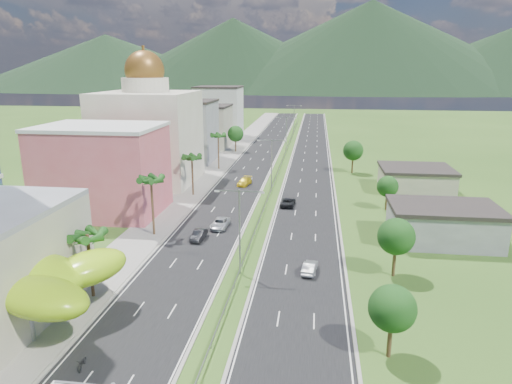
% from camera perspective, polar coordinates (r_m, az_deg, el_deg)
% --- Properties ---
extents(ground, '(500.00, 500.00, 0.00)m').
position_cam_1_polar(ground, '(49.59, -3.97, -15.10)').
color(ground, '#2D5119').
rests_on(ground, ground).
extents(road_left, '(11.00, 260.00, 0.04)m').
position_cam_1_polar(road_left, '(135.22, 0.44, 4.60)').
color(road_left, black).
rests_on(road_left, ground).
extents(road_right, '(11.00, 260.00, 0.04)m').
position_cam_1_polar(road_right, '(134.23, 6.82, 4.41)').
color(road_right, black).
rests_on(road_right, ground).
extents(sidewalk_left, '(7.00, 260.00, 0.12)m').
position_cam_1_polar(sidewalk_left, '(136.69, -3.53, 4.70)').
color(sidewalk_left, gray).
rests_on(sidewalk_left, ground).
extents(median_guardrail, '(0.10, 216.06, 0.76)m').
position_cam_1_polar(median_guardrail, '(116.79, 3.00, 3.17)').
color(median_guardrail, gray).
rests_on(median_guardrail, ground).
extents(streetlight_median_b, '(6.04, 0.25, 11.00)m').
position_cam_1_polar(streetlight_median_b, '(55.71, -2.07, -3.91)').
color(streetlight_median_b, gray).
rests_on(streetlight_median_b, ground).
extents(streetlight_median_c, '(6.04, 0.25, 11.00)m').
position_cam_1_polar(streetlight_median_c, '(94.09, 1.97, 4.05)').
color(streetlight_median_c, gray).
rests_on(streetlight_median_c, ground).
extents(streetlight_median_d, '(6.04, 0.25, 11.00)m').
position_cam_1_polar(streetlight_median_d, '(138.37, 3.81, 7.63)').
color(streetlight_median_d, gray).
rests_on(streetlight_median_d, ground).
extents(streetlight_median_e, '(6.04, 0.25, 11.00)m').
position_cam_1_polar(streetlight_median_e, '(183.00, 4.77, 9.48)').
color(streetlight_median_e, gray).
rests_on(streetlight_median_e, ground).
extents(lime_canopy, '(18.00, 15.00, 7.40)m').
position_cam_1_polar(lime_canopy, '(51.66, -27.67, -9.43)').
color(lime_canopy, '#9BD514').
rests_on(lime_canopy, ground).
extents(pink_shophouse, '(20.00, 15.00, 15.00)m').
position_cam_1_polar(pink_shophouse, '(84.40, -18.59, 2.47)').
color(pink_shophouse, '#D15561').
rests_on(pink_shophouse, ground).
extents(domed_building, '(20.00, 20.00, 28.70)m').
position_cam_1_polar(domed_building, '(104.55, -13.31, 7.34)').
color(domed_building, beige).
rests_on(domed_building, ground).
extents(midrise_grey, '(16.00, 15.00, 16.00)m').
position_cam_1_polar(midrise_grey, '(128.18, -8.88, 7.44)').
color(midrise_grey, gray).
rests_on(midrise_grey, ground).
extents(midrise_beige, '(16.00, 15.00, 13.00)m').
position_cam_1_polar(midrise_beige, '(149.43, -6.49, 8.04)').
color(midrise_beige, '#A39D86').
rests_on(midrise_beige, ground).
extents(midrise_white, '(16.00, 15.00, 18.00)m').
position_cam_1_polar(midrise_white, '(171.44, -4.66, 9.85)').
color(midrise_white, silver).
rests_on(midrise_white, ground).
extents(shed_near, '(15.00, 10.00, 5.00)m').
position_cam_1_polar(shed_near, '(73.11, 22.33, -3.88)').
color(shed_near, gray).
rests_on(shed_near, ground).
extents(shed_far, '(14.00, 12.00, 4.40)m').
position_cam_1_polar(shed_far, '(101.74, 19.31, 1.42)').
color(shed_far, '#A39D86').
rests_on(shed_far, ground).
extents(palm_tree_b, '(3.60, 3.60, 8.10)m').
position_cam_1_polar(palm_tree_b, '(53.31, -20.31, -5.44)').
color(palm_tree_b, '#47301C').
rests_on(palm_tree_b, ground).
extents(palm_tree_c, '(3.60, 3.60, 9.60)m').
position_cam_1_polar(palm_tree_c, '(70.34, -12.99, 1.27)').
color(palm_tree_c, '#47301C').
rests_on(palm_tree_c, ground).
extents(palm_tree_d, '(3.60, 3.60, 8.60)m').
position_cam_1_polar(palm_tree_d, '(91.91, -8.02, 4.14)').
color(palm_tree_d, '#47301C').
rests_on(palm_tree_d, ground).
extents(palm_tree_e, '(3.60, 3.60, 9.40)m').
position_cam_1_polar(palm_tree_e, '(115.71, -4.75, 6.90)').
color(palm_tree_e, '#47301C').
rests_on(palm_tree_e, ground).
extents(leafy_tree_lfar, '(4.90, 4.90, 8.05)m').
position_cam_1_polar(leafy_tree_lfar, '(140.38, -2.57, 7.28)').
color(leafy_tree_lfar, '#47301C').
rests_on(leafy_tree_lfar, ground).
extents(leafy_tree_ra, '(4.20, 4.20, 6.90)m').
position_cam_1_polar(leafy_tree_ra, '(42.67, 16.68, -13.79)').
color(leafy_tree_ra, '#47301C').
rests_on(leafy_tree_ra, ground).
extents(leafy_tree_rb, '(4.55, 4.55, 7.47)m').
position_cam_1_polar(leafy_tree_rb, '(58.30, 17.13, -5.36)').
color(leafy_tree_rb, '#47301C').
rests_on(leafy_tree_rb, ground).
extents(leafy_tree_rc, '(3.85, 3.85, 6.33)m').
position_cam_1_polar(leafy_tree_rc, '(85.45, 16.13, 0.66)').
color(leafy_tree_rc, '#47301C').
rests_on(leafy_tree_rc, ground).
extents(leafy_tree_rd, '(4.90, 4.90, 8.05)m').
position_cam_1_polar(leafy_tree_rd, '(113.92, 12.05, 5.09)').
color(leafy_tree_rd, '#47301C').
rests_on(leafy_tree_rd, ground).
extents(mountain_ridge, '(860.00, 140.00, 90.00)m').
position_cam_1_polar(mountain_ridge, '(495.16, 13.74, 11.94)').
color(mountain_ridge, black).
rests_on(mountain_ridge, ground).
extents(car_dark_left, '(1.78, 4.54, 1.47)m').
position_cam_1_polar(car_dark_left, '(69.36, -7.16, -5.34)').
color(car_dark_left, black).
rests_on(car_dark_left, road_left).
extents(car_silver_mid_left, '(2.78, 5.41, 1.46)m').
position_cam_1_polar(car_silver_mid_left, '(73.99, -4.52, -3.93)').
color(car_silver_mid_left, '#A6AAAE').
rests_on(car_silver_mid_left, road_left).
extents(car_yellow_far_left, '(3.05, 5.68, 1.56)m').
position_cam_1_polar(car_yellow_far_left, '(100.53, -1.45, 1.32)').
color(car_yellow_far_left, yellow).
rests_on(car_yellow_far_left, road_left).
extents(car_silver_right, '(2.11, 4.48, 1.42)m').
position_cam_1_polar(car_silver_right, '(58.62, 6.73, -9.32)').
color(car_silver_right, '#93959A').
rests_on(car_silver_right, road_right).
extents(car_dark_far_right, '(2.77, 5.41, 1.46)m').
position_cam_1_polar(car_dark_far_right, '(85.63, 4.02, -1.24)').
color(car_dark_far_right, black).
rests_on(car_dark_far_right, road_right).
extents(motorcycle, '(0.87, 1.93, 1.19)m').
position_cam_1_polar(motorcycle, '(44.45, -20.89, -19.16)').
color(motorcycle, black).
rests_on(motorcycle, road_left).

